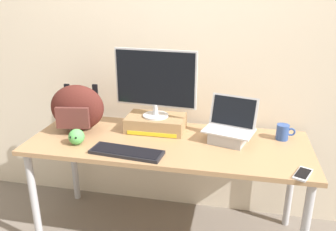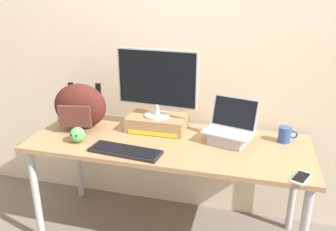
{
  "view_description": "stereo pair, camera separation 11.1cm",
  "coord_description": "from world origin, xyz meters",
  "px_view_note": "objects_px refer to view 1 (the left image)",
  "views": [
    {
      "loc": [
        0.42,
        -2.01,
        1.69
      ],
      "look_at": [
        0.0,
        0.0,
        0.93
      ],
      "focal_mm": 36.32,
      "sensor_mm": 36.0,
      "label": 1
    },
    {
      "loc": [
        0.53,
        -1.99,
        1.69
      ],
      "look_at": [
        0.0,
        0.0,
        0.93
      ],
      "focal_mm": 36.32,
      "sensor_mm": 36.0,
      "label": 2
    }
  ],
  "objects_px": {
    "open_laptop": "(229,132)",
    "external_keyboard": "(127,152)",
    "toner_box_yellow": "(156,123)",
    "plush_toy": "(76,137)",
    "desktop_monitor": "(155,82)",
    "messenger_backpack": "(77,108)",
    "coffee_mug": "(283,132)",
    "cell_phone": "(303,174)"
  },
  "relations": [
    {
      "from": "messenger_backpack",
      "to": "coffee_mug",
      "type": "bearing_deg",
      "value": -3.89
    },
    {
      "from": "cell_phone",
      "to": "external_keyboard",
      "type": "bearing_deg",
      "value": -158.51
    },
    {
      "from": "desktop_monitor",
      "to": "open_laptop",
      "type": "bearing_deg",
      "value": -4.66
    },
    {
      "from": "messenger_backpack",
      "to": "coffee_mug",
      "type": "distance_m",
      "value": 1.42
    },
    {
      "from": "plush_toy",
      "to": "open_laptop",
      "type": "bearing_deg",
      "value": 14.45
    },
    {
      "from": "toner_box_yellow",
      "to": "cell_phone",
      "type": "height_order",
      "value": "toner_box_yellow"
    },
    {
      "from": "coffee_mug",
      "to": "external_keyboard",
      "type": "bearing_deg",
      "value": -156.38
    },
    {
      "from": "coffee_mug",
      "to": "plush_toy",
      "type": "xyz_separation_m",
      "value": [
        -1.31,
        -0.35,
        -0.0
      ]
    },
    {
      "from": "toner_box_yellow",
      "to": "desktop_monitor",
      "type": "distance_m",
      "value": 0.3
    },
    {
      "from": "external_keyboard",
      "to": "messenger_backpack",
      "type": "relative_size",
      "value": 1.15
    },
    {
      "from": "toner_box_yellow",
      "to": "external_keyboard",
      "type": "relative_size",
      "value": 0.88
    },
    {
      "from": "cell_phone",
      "to": "plush_toy",
      "type": "bearing_deg",
      "value": -160.53
    },
    {
      "from": "open_laptop",
      "to": "coffee_mug",
      "type": "relative_size",
      "value": 2.92
    },
    {
      "from": "messenger_backpack",
      "to": "external_keyboard",
      "type": "bearing_deg",
      "value": -42.0
    },
    {
      "from": "messenger_backpack",
      "to": "coffee_mug",
      "type": "relative_size",
      "value": 3.25
    },
    {
      "from": "toner_box_yellow",
      "to": "open_laptop",
      "type": "xyz_separation_m",
      "value": [
        0.52,
        -0.09,
        0.01
      ]
    },
    {
      "from": "desktop_monitor",
      "to": "messenger_backpack",
      "type": "relative_size",
      "value": 1.44
    },
    {
      "from": "open_laptop",
      "to": "coffee_mug",
      "type": "bearing_deg",
      "value": 32.14
    },
    {
      "from": "external_keyboard",
      "to": "cell_phone",
      "type": "xyz_separation_m",
      "value": [
        1.02,
        -0.05,
        -0.01
      ]
    },
    {
      "from": "open_laptop",
      "to": "plush_toy",
      "type": "height_order",
      "value": "open_laptop"
    },
    {
      "from": "desktop_monitor",
      "to": "toner_box_yellow",
      "type": "bearing_deg",
      "value": 88.21
    },
    {
      "from": "toner_box_yellow",
      "to": "open_laptop",
      "type": "relative_size",
      "value": 1.13
    },
    {
      "from": "toner_box_yellow",
      "to": "cell_phone",
      "type": "distance_m",
      "value": 1.04
    },
    {
      "from": "desktop_monitor",
      "to": "cell_phone",
      "type": "height_order",
      "value": "desktop_monitor"
    },
    {
      "from": "messenger_backpack",
      "to": "plush_toy",
      "type": "relative_size",
      "value": 3.91
    },
    {
      "from": "toner_box_yellow",
      "to": "coffee_mug",
      "type": "height_order",
      "value": "same"
    },
    {
      "from": "external_keyboard",
      "to": "cell_phone",
      "type": "distance_m",
      "value": 1.02
    },
    {
      "from": "cell_phone",
      "to": "plush_toy",
      "type": "xyz_separation_m",
      "value": [
        -1.37,
        0.12,
        0.05
      ]
    },
    {
      "from": "messenger_backpack",
      "to": "cell_phone",
      "type": "relative_size",
      "value": 2.37
    },
    {
      "from": "desktop_monitor",
      "to": "open_laptop",
      "type": "relative_size",
      "value": 1.6
    },
    {
      "from": "toner_box_yellow",
      "to": "desktop_monitor",
      "type": "xyz_separation_m",
      "value": [
        -0.0,
        -0.0,
        0.3
      ]
    },
    {
      "from": "plush_toy",
      "to": "coffee_mug",
      "type": "bearing_deg",
      "value": 14.96
    },
    {
      "from": "cell_phone",
      "to": "open_laptop",
      "type": "bearing_deg",
      "value": 162.74
    },
    {
      "from": "toner_box_yellow",
      "to": "plush_toy",
      "type": "xyz_separation_m",
      "value": [
        -0.45,
        -0.34,
        -0.0
      ]
    },
    {
      "from": "plush_toy",
      "to": "messenger_backpack",
      "type": "bearing_deg",
      "value": 112.33
    },
    {
      "from": "toner_box_yellow",
      "to": "messenger_backpack",
      "type": "xyz_separation_m",
      "value": [
        -0.54,
        -0.11,
        0.11
      ]
    },
    {
      "from": "toner_box_yellow",
      "to": "external_keyboard",
      "type": "height_order",
      "value": "toner_box_yellow"
    },
    {
      "from": "open_laptop",
      "to": "external_keyboard",
      "type": "distance_m",
      "value": 0.68
    },
    {
      "from": "open_laptop",
      "to": "messenger_backpack",
      "type": "xyz_separation_m",
      "value": [
        -1.06,
        -0.02,
        0.1
      ]
    },
    {
      "from": "toner_box_yellow",
      "to": "cell_phone",
      "type": "bearing_deg",
      "value": -26.11
    },
    {
      "from": "coffee_mug",
      "to": "plush_toy",
      "type": "bearing_deg",
      "value": -165.04
    },
    {
      "from": "external_keyboard",
      "to": "coffee_mug",
      "type": "xyz_separation_m",
      "value": [
        0.95,
        0.42,
        0.04
      ]
    }
  ]
}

